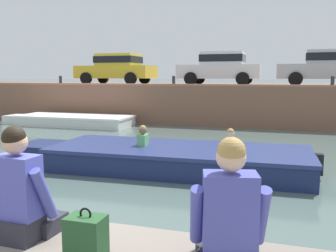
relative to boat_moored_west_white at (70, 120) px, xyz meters
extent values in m
plane|color=#4C605B|center=(6.39, -4.92, -0.23)|extent=(400.00, 400.00, 0.00)
cube|color=brown|center=(6.39, 4.45, 0.64)|extent=(60.00, 6.00, 1.74)
cube|color=#9F6C52|center=(6.39, 1.57, 1.55)|extent=(60.00, 0.24, 0.08)
cube|color=white|center=(0.24, 0.00, -0.04)|extent=(4.95, 1.86, 0.38)
cube|color=white|center=(-2.72, -0.02, -0.04)|extent=(0.99, 1.01, 0.38)
cube|color=white|center=(0.24, 0.00, 0.19)|extent=(5.01, 1.92, 0.08)
cube|color=brown|center=(0.61, 0.01, 0.09)|extent=(0.25, 1.64, 0.06)
cube|color=navy|center=(6.66, -6.12, 0.00)|extent=(5.94, 2.34, 0.46)
cube|color=navy|center=(3.14, -6.23, 0.00)|extent=(1.21, 1.22, 0.46)
cube|color=navy|center=(6.66, -6.12, 0.27)|extent=(6.00, 2.40, 0.08)
cube|color=brown|center=(7.10, -6.11, 0.17)|extent=(0.30, 1.95, 0.06)
cube|color=black|center=(9.70, -6.03, 0.10)|extent=(0.17, 0.20, 0.45)
cube|color=#66B26B|center=(5.78, -6.15, 0.35)|extent=(0.21, 0.33, 0.44)
sphere|color=brown|center=(5.78, -6.15, 0.67)|extent=(0.19, 0.19, 0.19)
sphere|color=tan|center=(5.78, -6.15, 0.71)|extent=(0.17, 0.17, 0.17)
cube|color=silver|center=(7.84, -6.09, 0.35)|extent=(0.21, 0.33, 0.44)
sphere|color=beige|center=(7.84, -6.09, 0.67)|extent=(0.19, 0.19, 0.19)
sphere|color=tan|center=(7.84, -6.09, 0.71)|extent=(0.17, 0.17, 0.17)
cube|color=yellow|center=(0.57, 3.57, 2.13)|extent=(4.05, 1.86, 0.64)
cube|color=yellow|center=(0.73, 3.56, 2.75)|extent=(2.04, 1.59, 0.60)
cube|color=black|center=(0.73, 3.56, 2.75)|extent=(2.12, 1.62, 0.33)
cylinder|color=black|center=(-0.70, 2.72, 1.81)|extent=(0.61, 0.20, 0.60)
cylinder|color=black|center=(-0.65, 4.49, 1.81)|extent=(0.61, 0.20, 0.60)
cylinder|color=black|center=(1.78, 2.64, 1.81)|extent=(0.61, 0.20, 0.60)
cylinder|color=black|center=(1.83, 4.42, 1.81)|extent=(0.61, 0.20, 0.60)
cube|color=white|center=(5.96, 3.57, 2.13)|extent=(3.83, 1.76, 0.64)
cube|color=white|center=(6.11, 3.57, 2.75)|extent=(1.92, 1.54, 0.60)
cube|color=black|center=(6.11, 3.57, 2.75)|extent=(1.99, 1.58, 0.33)
cylinder|color=black|center=(4.77, 2.67, 1.81)|extent=(0.60, 0.18, 0.60)
cylinder|color=black|center=(4.77, 4.46, 1.81)|extent=(0.60, 0.18, 0.60)
cylinder|color=black|center=(7.15, 2.68, 1.81)|extent=(0.60, 0.18, 0.60)
cylinder|color=black|center=(7.14, 4.47, 1.81)|extent=(0.60, 0.18, 0.60)
cube|color=#B7BABC|center=(10.71, 3.57, 2.13)|extent=(4.24, 1.90, 0.64)
cube|color=#B7BABC|center=(10.88, 3.56, 2.75)|extent=(2.14, 1.63, 0.60)
cube|color=black|center=(10.88, 3.56, 2.75)|extent=(2.23, 1.66, 0.33)
cylinder|color=black|center=(9.39, 2.70, 1.81)|extent=(0.61, 0.20, 0.60)
cylinder|color=black|center=(9.44, 4.52, 1.81)|extent=(0.61, 0.20, 0.60)
cylinder|color=#2D2B28|center=(-1.53, 1.70, 1.69)|extent=(0.14, 0.14, 0.35)
sphere|color=#2D2B28|center=(-1.53, 1.70, 1.88)|extent=(0.15, 0.15, 0.15)
cylinder|color=#2D2B28|center=(4.24, 1.70, 1.69)|extent=(0.14, 0.14, 0.35)
sphere|color=#2D2B28|center=(4.24, 1.70, 1.88)|extent=(0.15, 0.15, 0.15)
cylinder|color=#2D2B28|center=(10.74, 1.70, 1.69)|extent=(0.14, 0.14, 0.35)
sphere|color=#2D2B28|center=(10.74, 1.70, 1.88)|extent=(0.15, 0.15, 0.15)
cube|color=#282833|center=(6.88, -11.86, 0.70)|extent=(0.35, 0.29, 0.20)
cube|color=#282833|center=(6.89, -11.64, 0.67)|extent=(0.45, 0.34, 0.14)
cube|color=#4C51B2|center=(6.88, -11.86, 1.06)|extent=(0.37, 0.23, 0.52)
cylinder|color=#4C51B2|center=(7.11, -11.81, 1.01)|extent=(0.10, 0.29, 0.47)
cylinder|color=#4C51B2|center=(6.67, -11.80, 1.01)|extent=(0.10, 0.29, 0.47)
sphere|color=tan|center=(6.88, -11.86, 1.43)|extent=(0.20, 0.20, 0.20)
sphere|color=black|center=(6.88, -11.87, 1.47)|extent=(0.19, 0.19, 0.19)
cube|color=#282833|center=(8.57, -11.68, 0.67)|extent=(0.51, 0.42, 0.14)
cube|color=#4C51B2|center=(8.62, -11.90, 1.06)|extent=(0.40, 0.30, 0.52)
cylinder|color=#4C51B2|center=(8.82, -11.79, 1.01)|extent=(0.16, 0.30, 0.47)
cylinder|color=#4C51B2|center=(8.39, -11.90, 1.01)|extent=(0.16, 0.30, 0.47)
sphere|color=beige|center=(8.62, -11.90, 1.43)|extent=(0.20, 0.20, 0.20)
sphere|color=tan|center=(8.62, -11.91, 1.47)|extent=(0.19, 0.19, 0.19)
cylinder|color=#3F8CCC|center=(6.99, -11.80, 0.69)|extent=(0.06, 0.06, 0.18)
cylinder|color=white|center=(6.99, -11.80, 0.79)|extent=(0.04, 0.04, 0.02)
cube|color=#234C28|center=(7.59, -12.00, 0.77)|extent=(0.28, 0.20, 0.34)
cube|color=#234C28|center=(7.59, -11.89, 0.72)|extent=(0.22, 0.06, 0.18)
torus|color=black|center=(7.59, -12.00, 0.96)|extent=(0.10, 0.02, 0.10)
camera|label=1|loc=(8.94, -14.32, 1.96)|focal=40.00mm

